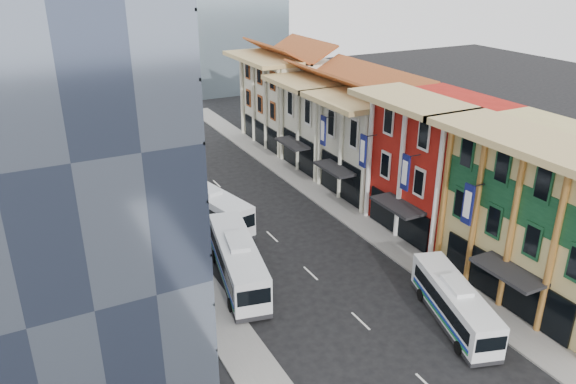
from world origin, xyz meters
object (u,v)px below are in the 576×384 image
shophouse_tan (555,218)px  bus_right (454,303)px  office_tower (41,99)px  bus_left_near (238,260)px  bus_left_far (208,205)px

shophouse_tan → bus_right: bearing=179.6°
bus_right → office_tower: bearing=165.2°
office_tower → bus_right: bearing=-31.8°
bus_left_near → bus_left_far: (1.42, 10.58, -0.00)m
bus_left_near → shophouse_tan: bearing=-19.3°
shophouse_tan → bus_left_far: bearing=129.3°
office_tower → bus_right: (22.50, -13.93, -13.45)m
office_tower → shophouse_tan: bearing=-24.3°
shophouse_tan → bus_right: shophouse_tan is taller
shophouse_tan → bus_left_near: shophouse_tan is taller
shophouse_tan → office_tower: 35.19m
shophouse_tan → bus_right: 9.60m
office_tower → bus_right: office_tower is taller
office_tower → bus_left_near: office_tower is taller
bus_left_near → bus_right: (11.00, -11.47, -0.28)m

